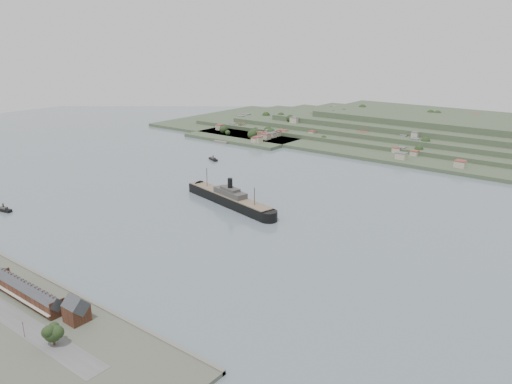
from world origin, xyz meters
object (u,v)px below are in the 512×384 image
Objects in this scene: steamship at (227,198)px; tugboat at (4,209)px; gabled_building at (76,310)px; terrace_row at (29,292)px; fig_tree at (52,333)px.

steamship is 180.41m from tugboat.
gabled_building reaches higher than tugboat.
steamship reaches higher than terrace_row.
gabled_building reaches higher than fig_tree.
gabled_building is at bearing 117.37° from fig_tree.
terrace_row is 3.95× the size of gabled_building.
steamship is at bearing 44.11° from tugboat.
steamship reaches higher than tugboat.
terrace_row is at bearing 163.06° from fig_tree.
steamship is at bearing 97.88° from terrace_row.
steamship reaches higher than gabled_building.
tugboat is at bearing 157.85° from terrace_row.
terrace_row is 3.56× the size of tugboat.
terrace_row is 190.71m from steamship.
steamship is 7.36× the size of tugboat.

